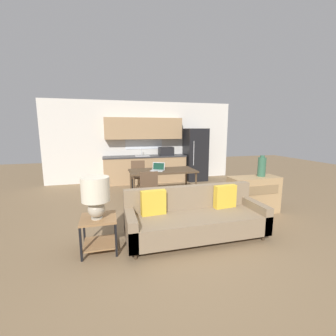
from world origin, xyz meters
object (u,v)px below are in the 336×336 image
at_px(dining_chair_near_left, 147,188).
at_px(refrigerator, 195,155).
at_px(dining_table, 163,172).
at_px(vase, 262,167).
at_px(side_table, 99,228).
at_px(credenza, 253,195).
at_px(laptop, 158,169).
at_px(couch, 195,218).
at_px(dining_chair_far_left, 138,174).
at_px(table_lamp, 96,194).

bearing_deg(dining_chair_near_left, refrigerator, -137.94).
distance_m(dining_table, vase, 2.38).
bearing_deg(dining_table, side_table, -123.46).
bearing_deg(credenza, laptop, 139.68).
bearing_deg(dining_chair_near_left, vase, 154.57).
distance_m(side_table, vase, 3.49).
relative_size(side_table, credenza, 0.48).
xyz_separation_m(dining_table, credenza, (1.64, -1.52, -0.29)).
xyz_separation_m(refrigerator, couch, (-1.62, -4.03, -0.57)).
height_order(dining_table, laptop, laptop).
bearing_deg(couch, dining_table, 89.87).
bearing_deg(refrigerator, laptop, -134.06).
bearing_deg(laptop, vase, -7.33).
relative_size(refrigerator, dining_chair_far_left, 2.06).
bearing_deg(couch, laptop, 93.14).
bearing_deg(dining_table, refrigerator, 47.72).
distance_m(refrigerator, dining_chair_near_left, 3.34).
bearing_deg(laptop, couch, -56.90).
distance_m(dining_chair_far_left, dining_chair_near_left, 1.57).
xyz_separation_m(refrigerator, table_lamp, (-3.15, -4.11, -0.02)).
xyz_separation_m(side_table, vase, (3.33, 0.80, 0.64)).
bearing_deg(laptop, dining_chair_far_left, 145.33).
height_order(dining_table, side_table, dining_table).
bearing_deg(dining_chair_far_left, couch, -72.26).
relative_size(couch, dining_chair_far_left, 2.59).
bearing_deg(dining_chair_near_left, couch, 101.64).
bearing_deg(dining_table, credenza, -42.91).
bearing_deg(vase, dining_chair_far_left, 135.21).
relative_size(dining_table, vase, 3.76).
bearing_deg(dining_chair_near_left, dining_chair_far_left, -97.60).
xyz_separation_m(dining_table, couch, (-0.00, -2.26, -0.35)).
xyz_separation_m(side_table, table_lamp, (-0.02, -0.04, 0.53)).
bearing_deg(dining_chair_far_left, table_lamp, -99.60).
relative_size(vase, dining_chair_near_left, 0.51).
xyz_separation_m(side_table, laptop, (1.39, 2.27, 0.43)).
distance_m(table_lamp, vase, 3.45).
distance_m(vase, dining_chair_near_left, 2.51).
xyz_separation_m(dining_table, laptop, (-0.13, -0.02, 0.11)).
height_order(dining_chair_near_left, laptop, laptop).
distance_m(side_table, dining_chair_near_left, 1.84).
bearing_deg(vase, table_lamp, -166.05).
relative_size(dining_table, dining_chair_far_left, 1.93).
bearing_deg(laptop, side_table, -91.51).
bearing_deg(side_table, dining_table, 56.54).
xyz_separation_m(refrigerator, vase, (0.20, -3.28, 0.09)).
bearing_deg(table_lamp, dining_chair_near_left, 57.64).
height_order(credenza, vase, vase).
height_order(refrigerator, dining_chair_near_left, refrigerator).
distance_m(credenza, dining_chair_far_left, 3.20).
bearing_deg(laptop, dining_table, 40.80).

